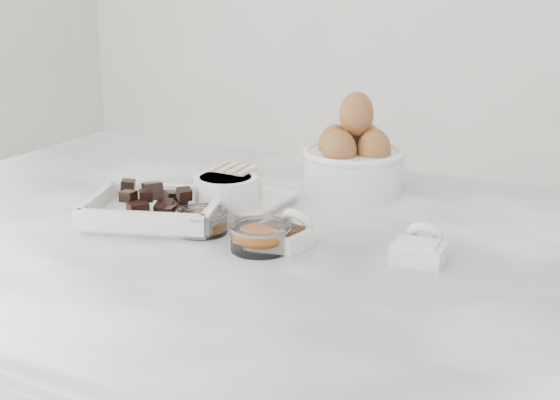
% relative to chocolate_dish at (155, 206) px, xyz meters
% --- Properties ---
extents(marble_slab, '(1.20, 0.80, 0.04)m').
position_rel_chocolate_dish_xyz_m(marble_slab, '(0.15, 0.03, -0.04)').
color(marble_slab, silver).
rests_on(marble_slab, cabinet).
extents(chocolate_dish, '(0.22, 0.20, 0.05)m').
position_rel_chocolate_dish_xyz_m(chocolate_dish, '(0.00, 0.00, 0.00)').
color(chocolate_dish, white).
rests_on(chocolate_dish, marble_slab).
extents(butter_plate, '(0.14, 0.14, 0.06)m').
position_rel_chocolate_dish_xyz_m(butter_plate, '(0.06, 0.11, -0.00)').
color(butter_plate, white).
rests_on(butter_plate, marble_slab).
extents(sugar_ramekin, '(0.09, 0.09, 0.05)m').
position_rel_chocolate_dish_xyz_m(sugar_ramekin, '(0.07, 0.07, 0.01)').
color(sugar_ramekin, white).
rests_on(sugar_ramekin, marble_slab).
extents(egg_bowl, '(0.16, 0.16, 0.16)m').
position_rel_chocolate_dish_xyz_m(egg_bowl, '(0.18, 0.27, 0.03)').
color(egg_bowl, white).
rests_on(egg_bowl, marble_slab).
extents(honey_bowl, '(0.07, 0.07, 0.03)m').
position_rel_chocolate_dish_xyz_m(honey_bowl, '(0.08, -0.01, -0.01)').
color(honey_bowl, white).
rests_on(honey_bowl, marble_slab).
extents(zest_bowl, '(0.08, 0.08, 0.03)m').
position_rel_chocolate_dish_xyz_m(zest_bowl, '(0.18, -0.03, -0.00)').
color(zest_bowl, white).
rests_on(zest_bowl, marble_slab).
extents(vanilla_spoon, '(0.07, 0.08, 0.05)m').
position_rel_chocolate_dish_xyz_m(vanilla_spoon, '(0.21, 0.00, -0.01)').
color(vanilla_spoon, white).
rests_on(vanilla_spoon, marble_slab).
extents(salt_spoon, '(0.07, 0.08, 0.05)m').
position_rel_chocolate_dish_xyz_m(salt_spoon, '(0.37, 0.03, -0.01)').
color(salt_spoon, white).
rests_on(salt_spoon, marble_slab).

